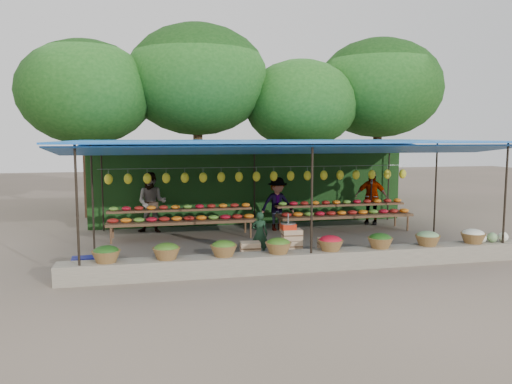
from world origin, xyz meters
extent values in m
plane|color=brown|center=(0.00, 0.00, 0.00)|extent=(60.00, 60.00, 0.00)
cube|color=#6A6355|center=(0.00, -2.75, 0.20)|extent=(10.60, 0.55, 0.40)
cylinder|color=black|center=(-4.80, -2.90, 1.40)|extent=(0.05, 0.05, 2.80)
cylinder|color=black|center=(0.00, -2.90, 1.40)|extent=(0.05, 0.05, 2.80)
cylinder|color=black|center=(4.80, -2.90, 1.40)|extent=(0.05, 0.05, 2.80)
cylinder|color=black|center=(-4.80, 0.00, 1.40)|extent=(0.05, 0.05, 2.80)
cylinder|color=black|center=(4.80, 0.00, 1.40)|extent=(0.05, 0.05, 2.80)
cylinder|color=black|center=(-4.80, 2.90, 1.40)|extent=(0.05, 0.05, 2.80)
cylinder|color=black|center=(0.00, 2.90, 1.40)|extent=(0.05, 0.05, 2.80)
cylinder|color=black|center=(4.80, 2.90, 1.40)|extent=(0.05, 0.05, 2.80)
cube|color=blue|center=(0.00, 0.00, 2.80)|extent=(10.80, 6.60, 0.04)
cube|color=blue|center=(0.00, -2.00, 2.62)|extent=(10.80, 2.19, 0.26)
cube|color=blue|center=(0.00, 2.00, 2.62)|extent=(10.80, 2.19, 0.26)
cylinder|color=gray|center=(0.00, 1.40, 2.02)|extent=(9.60, 0.01, 0.01)
ellipsoid|color=yellow|center=(-4.50, 1.40, 1.74)|extent=(0.23, 0.17, 0.30)
ellipsoid|color=yellow|center=(-3.97, 1.40, 1.74)|extent=(0.23, 0.17, 0.30)
ellipsoid|color=yellow|center=(-3.44, 1.40, 1.74)|extent=(0.23, 0.17, 0.30)
ellipsoid|color=yellow|center=(-2.91, 1.40, 1.74)|extent=(0.23, 0.17, 0.30)
ellipsoid|color=yellow|center=(-2.38, 1.40, 1.74)|extent=(0.23, 0.17, 0.30)
ellipsoid|color=yellow|center=(-1.85, 1.40, 1.74)|extent=(0.23, 0.17, 0.30)
ellipsoid|color=yellow|center=(-1.32, 1.40, 1.74)|extent=(0.23, 0.17, 0.30)
ellipsoid|color=yellow|center=(-0.79, 1.40, 1.74)|extent=(0.23, 0.17, 0.30)
ellipsoid|color=yellow|center=(-0.26, 1.40, 1.74)|extent=(0.23, 0.17, 0.30)
ellipsoid|color=yellow|center=(0.26, 1.40, 1.74)|extent=(0.23, 0.17, 0.30)
ellipsoid|color=yellow|center=(0.79, 1.40, 1.74)|extent=(0.23, 0.17, 0.30)
ellipsoid|color=yellow|center=(1.32, 1.40, 1.74)|extent=(0.23, 0.17, 0.30)
ellipsoid|color=yellow|center=(1.85, 1.40, 1.74)|extent=(0.23, 0.17, 0.30)
ellipsoid|color=yellow|center=(2.38, 1.40, 1.74)|extent=(0.23, 0.17, 0.30)
ellipsoid|color=yellow|center=(2.91, 1.40, 1.74)|extent=(0.23, 0.17, 0.30)
ellipsoid|color=yellow|center=(3.44, 1.40, 1.74)|extent=(0.23, 0.17, 0.30)
ellipsoid|color=yellow|center=(3.97, 1.40, 1.74)|extent=(0.23, 0.17, 0.30)
ellipsoid|color=yellow|center=(4.50, 1.40, 1.74)|extent=(0.23, 0.17, 0.30)
ellipsoid|color=#204E14|center=(-4.30, -2.75, 0.62)|extent=(0.52, 0.52, 0.23)
ellipsoid|color=#3C6A1C|center=(-3.10, -2.75, 0.62)|extent=(0.52, 0.52, 0.23)
ellipsoid|color=#3C6A1C|center=(-1.90, -2.75, 0.62)|extent=(0.52, 0.52, 0.23)
ellipsoid|color=#3C6A1C|center=(-0.70, -2.75, 0.62)|extent=(0.52, 0.52, 0.23)
ellipsoid|color=red|center=(0.50, -2.75, 0.62)|extent=(0.52, 0.52, 0.23)
ellipsoid|color=#204E14|center=(1.70, -2.75, 0.62)|extent=(0.52, 0.52, 0.23)
ellipsoid|color=#76A265|center=(2.90, -2.75, 0.62)|extent=(0.52, 0.52, 0.23)
ellipsoid|color=white|center=(4.10, -2.75, 0.62)|extent=(0.52, 0.52, 0.23)
cube|color=#1A4117|center=(0.00, 3.15, 1.25)|extent=(10.60, 0.06, 2.50)
cylinder|color=#342013|center=(-5.50, 5.80, 1.98)|extent=(0.36, 0.36, 3.97)
ellipsoid|color=#123E10|center=(-5.50, 5.80, 4.46)|extent=(4.77, 4.77, 3.69)
cylinder|color=#342013|center=(-1.50, 6.20, 2.24)|extent=(0.36, 0.36, 4.48)
ellipsoid|color=#123E10|center=(-1.50, 6.20, 5.04)|extent=(5.39, 5.39, 4.17)
cylinder|color=#342013|center=(2.50, 5.90, 1.86)|extent=(0.36, 0.36, 3.71)
ellipsoid|color=#123E10|center=(2.50, 5.90, 4.18)|extent=(4.47, 4.47, 3.45)
cylinder|color=#342013|center=(6.00, 6.30, 2.18)|extent=(0.36, 0.36, 4.35)
ellipsoid|color=#123E10|center=(6.00, 6.30, 4.90)|extent=(5.24, 5.24, 4.05)
cube|color=#533821|center=(-2.50, 1.30, 0.50)|extent=(4.20, 0.95, 0.08)
cube|color=#533821|center=(-2.50, 1.60, 0.78)|extent=(4.20, 0.35, 0.06)
cylinder|color=#533821|center=(-4.45, 0.90, 0.25)|extent=(0.06, 0.06, 0.50)
cylinder|color=#533821|center=(-0.55, 0.90, 0.25)|extent=(0.06, 0.06, 0.50)
cylinder|color=#533821|center=(-4.45, 1.70, 0.25)|extent=(0.06, 0.06, 0.50)
cylinder|color=#533821|center=(-0.55, 1.70, 0.25)|extent=(0.06, 0.06, 0.50)
ellipsoid|color=maroon|center=(-4.40, 1.15, 0.60)|extent=(0.31, 0.26, 0.13)
ellipsoid|color=#619E30|center=(-4.40, 1.60, 0.87)|extent=(0.26, 0.22, 0.12)
ellipsoid|color=orange|center=(-4.05, 1.15, 0.60)|extent=(0.31, 0.26, 0.13)
ellipsoid|color=red|center=(-4.05, 1.60, 0.87)|extent=(0.26, 0.22, 0.12)
ellipsoid|color=#619E30|center=(-3.70, 1.15, 0.60)|extent=(0.31, 0.26, 0.13)
ellipsoid|color=maroon|center=(-3.70, 1.60, 0.87)|extent=(0.26, 0.22, 0.12)
ellipsoid|color=red|center=(-3.35, 1.15, 0.60)|extent=(0.31, 0.26, 0.13)
ellipsoid|color=orange|center=(-3.35, 1.60, 0.87)|extent=(0.26, 0.22, 0.12)
ellipsoid|color=maroon|center=(-3.00, 1.15, 0.60)|extent=(0.31, 0.26, 0.13)
ellipsoid|color=maroon|center=(-3.00, 1.60, 0.87)|extent=(0.26, 0.22, 0.12)
ellipsoid|color=orange|center=(-2.65, 1.15, 0.60)|extent=(0.31, 0.26, 0.13)
ellipsoid|color=orange|center=(-2.65, 1.60, 0.87)|extent=(0.26, 0.22, 0.12)
ellipsoid|color=maroon|center=(-2.30, 1.15, 0.60)|extent=(0.31, 0.26, 0.13)
ellipsoid|color=#619E30|center=(-2.30, 1.60, 0.87)|extent=(0.26, 0.22, 0.12)
ellipsoid|color=orange|center=(-1.95, 1.15, 0.60)|extent=(0.31, 0.26, 0.13)
ellipsoid|color=red|center=(-1.95, 1.60, 0.87)|extent=(0.26, 0.22, 0.12)
ellipsoid|color=#619E30|center=(-1.60, 1.15, 0.60)|extent=(0.31, 0.26, 0.13)
ellipsoid|color=maroon|center=(-1.60, 1.60, 0.87)|extent=(0.26, 0.22, 0.12)
ellipsoid|color=red|center=(-1.25, 1.15, 0.60)|extent=(0.31, 0.26, 0.13)
ellipsoid|color=orange|center=(-1.25, 1.60, 0.87)|extent=(0.26, 0.22, 0.12)
ellipsoid|color=maroon|center=(-0.90, 1.15, 0.60)|extent=(0.31, 0.26, 0.13)
ellipsoid|color=maroon|center=(-0.90, 1.60, 0.87)|extent=(0.26, 0.22, 0.12)
ellipsoid|color=orange|center=(-0.55, 1.15, 0.60)|extent=(0.31, 0.26, 0.13)
ellipsoid|color=orange|center=(-0.55, 1.60, 0.87)|extent=(0.26, 0.22, 0.12)
cube|color=#533821|center=(2.50, 1.30, 0.50)|extent=(4.20, 0.95, 0.08)
cube|color=#533821|center=(2.50, 1.60, 0.78)|extent=(4.20, 0.35, 0.06)
cylinder|color=#533821|center=(0.55, 0.90, 0.25)|extent=(0.06, 0.06, 0.50)
cylinder|color=#533821|center=(4.45, 0.90, 0.25)|extent=(0.06, 0.06, 0.50)
cylinder|color=#533821|center=(0.55, 1.70, 0.25)|extent=(0.06, 0.06, 0.50)
cylinder|color=#533821|center=(4.45, 1.70, 0.25)|extent=(0.06, 0.06, 0.50)
ellipsoid|color=maroon|center=(0.60, 1.15, 0.60)|extent=(0.31, 0.26, 0.13)
ellipsoid|color=#619E30|center=(0.60, 1.60, 0.87)|extent=(0.26, 0.22, 0.12)
ellipsoid|color=orange|center=(0.95, 1.15, 0.60)|extent=(0.31, 0.26, 0.13)
ellipsoid|color=red|center=(0.95, 1.60, 0.87)|extent=(0.26, 0.22, 0.12)
ellipsoid|color=#619E30|center=(1.30, 1.15, 0.60)|extent=(0.31, 0.26, 0.13)
ellipsoid|color=maroon|center=(1.30, 1.60, 0.87)|extent=(0.26, 0.22, 0.12)
ellipsoid|color=red|center=(1.65, 1.15, 0.60)|extent=(0.31, 0.26, 0.13)
ellipsoid|color=orange|center=(1.65, 1.60, 0.87)|extent=(0.26, 0.22, 0.12)
ellipsoid|color=maroon|center=(2.00, 1.15, 0.60)|extent=(0.31, 0.26, 0.13)
ellipsoid|color=maroon|center=(2.00, 1.60, 0.87)|extent=(0.26, 0.22, 0.12)
ellipsoid|color=orange|center=(2.35, 1.15, 0.60)|extent=(0.31, 0.26, 0.13)
ellipsoid|color=orange|center=(2.35, 1.60, 0.87)|extent=(0.26, 0.22, 0.12)
ellipsoid|color=maroon|center=(2.70, 1.15, 0.60)|extent=(0.31, 0.26, 0.13)
ellipsoid|color=#619E30|center=(2.70, 1.60, 0.87)|extent=(0.26, 0.22, 0.12)
ellipsoid|color=orange|center=(3.05, 1.15, 0.60)|extent=(0.31, 0.26, 0.13)
ellipsoid|color=red|center=(3.05, 1.60, 0.87)|extent=(0.26, 0.22, 0.12)
ellipsoid|color=#619E30|center=(3.40, 1.15, 0.60)|extent=(0.31, 0.26, 0.13)
ellipsoid|color=maroon|center=(3.40, 1.60, 0.87)|extent=(0.26, 0.22, 0.12)
ellipsoid|color=red|center=(3.75, 1.15, 0.60)|extent=(0.31, 0.26, 0.13)
ellipsoid|color=orange|center=(3.75, 1.60, 0.87)|extent=(0.26, 0.22, 0.12)
ellipsoid|color=maroon|center=(4.10, 1.15, 0.60)|extent=(0.31, 0.26, 0.13)
ellipsoid|color=maroon|center=(4.10, 1.60, 0.87)|extent=(0.26, 0.22, 0.12)
ellipsoid|color=orange|center=(4.45, 1.15, 0.60)|extent=(0.31, 0.26, 0.13)
ellipsoid|color=orange|center=(4.45, 1.60, 0.87)|extent=(0.26, 0.22, 0.12)
cube|color=tan|center=(-1.17, -2.00, 0.12)|extent=(0.47, 0.37, 0.25)
cube|color=tan|center=(-1.17, -2.00, 0.39)|extent=(0.47, 0.37, 0.25)
cube|color=tan|center=(-0.17, -2.00, 0.12)|extent=(0.47, 0.37, 0.25)
cube|color=tan|center=(-0.17, -2.00, 0.39)|extent=(0.47, 0.37, 0.25)
cube|color=tan|center=(-0.17, -2.00, 0.65)|extent=(0.47, 0.37, 0.25)
cube|color=tan|center=(0.73, -2.00, 0.12)|extent=(0.47, 0.37, 0.25)
cube|color=tan|center=(0.73, -2.00, 0.39)|extent=(0.47, 0.37, 0.25)
cube|color=red|center=(-0.26, -2.00, 0.84)|extent=(0.33, 0.28, 0.13)
cylinder|color=gray|center=(-0.26, -2.00, 0.92)|extent=(0.35, 0.35, 0.03)
cylinder|color=gray|center=(-0.26, -2.00, 1.02)|extent=(0.03, 0.03, 0.24)
imported|color=#183621|center=(-0.78, -1.29, 0.55)|extent=(0.47, 0.40, 1.10)
imported|color=slate|center=(-3.32, 2.30, 0.92)|extent=(1.04, 0.89, 1.85)
imported|color=slate|center=(0.51, 1.87, 0.83)|extent=(1.11, 0.69, 1.66)
imported|color=slate|center=(3.86, 2.27, 0.90)|extent=(1.13, 0.93, 1.81)
cube|color=navy|center=(-4.03, -2.39, 0.14)|extent=(0.50, 0.40, 0.27)
cube|color=navy|center=(-4.84, -1.81, 0.15)|extent=(0.53, 0.40, 0.31)
camera|label=1|loc=(-3.47, -13.02, 2.94)|focal=35.00mm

